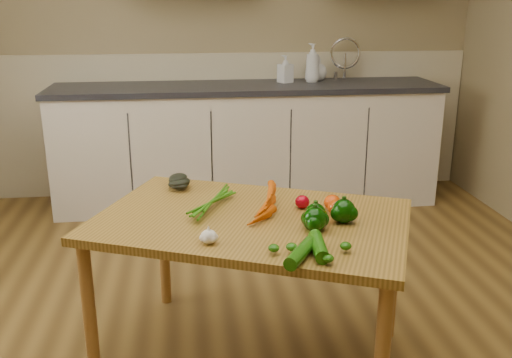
{
  "coord_description": "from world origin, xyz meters",
  "views": [
    {
      "loc": [
        -0.25,
        -1.97,
        1.5
      ],
      "look_at": [
        0.05,
        0.41,
        0.74
      ],
      "focal_mm": 40.0,
      "sensor_mm": 36.0,
      "label": 1
    }
  ],
  "objects": [
    {
      "name": "garlic_bulb",
      "position": [
        -0.18,
        -0.08,
        0.69
      ],
      "size": [
        0.06,
        0.06,
        0.05
      ],
      "primitive_type": "ellipsoid",
      "color": "silver",
      "rests_on": "table"
    },
    {
      "name": "soap_bottle_c",
      "position": [
        0.77,
        2.34,
        0.99
      ],
      "size": [
        0.15,
        0.15,
        0.18
      ],
      "primitive_type": "imported",
      "rotation": [
        0.0,
        0.0,
        3.07
      ],
      "color": "silver",
      "rests_on": "counter_run"
    },
    {
      "name": "room",
      "position": [
        0.0,
        0.17,
        1.25
      ],
      "size": [
        4.04,
        5.04,
        2.64
      ],
      "color": "brown",
      "rests_on": "ground"
    },
    {
      "name": "pepper_a",
      "position": [
        0.24,
        0.06,
        0.7
      ],
      "size": [
        0.08,
        0.08,
        0.08
      ],
      "primitive_type": "sphere",
      "color": "black",
      "rests_on": "table"
    },
    {
      "name": "counter_run",
      "position": [
        0.21,
        2.19,
        0.46
      ],
      "size": [
        2.84,
        0.64,
        1.14
      ],
      "color": "beige",
      "rests_on": "ground"
    },
    {
      "name": "soap_bottle_b",
      "position": [
        0.5,
        2.26,
        1.0
      ],
      "size": [
        0.12,
        0.12,
        0.2
      ],
      "primitive_type": "imported",
      "rotation": [
        0.0,
        0.0,
        3.65
      ],
      "color": "silver",
      "rests_on": "counter_run"
    },
    {
      "name": "carrot_bunch",
      "position": [
        -0.01,
        0.22,
        0.69
      ],
      "size": [
        0.28,
        0.25,
        0.06
      ],
      "primitive_type": null,
      "rotation": [
        0.0,
        0.0,
        -0.4
      ],
      "color": "#CA4D04",
      "rests_on": "table"
    },
    {
      "name": "zucchini_a",
      "position": [
        0.19,
        -0.21,
        0.69
      ],
      "size": [
        0.07,
        0.19,
        0.05
      ],
      "primitive_type": "cylinder",
      "rotation": [
        1.57,
        0.0,
        -0.08
      ],
      "color": "#164C08",
      "rests_on": "table"
    },
    {
      "name": "tomato_a",
      "position": [
        0.22,
        0.23,
        0.69
      ],
      "size": [
        0.06,
        0.06,
        0.06
      ],
      "primitive_type": "ellipsoid",
      "color": "#960210",
      "rests_on": "table"
    },
    {
      "name": "table",
      "position": [
        -0.0,
        0.16,
        0.59
      ],
      "size": [
        1.45,
        1.21,
        0.66
      ],
      "rotation": [
        0.0,
        0.0,
        -0.4
      ],
      "color": "olive",
      "rests_on": "ground"
    },
    {
      "name": "pepper_c",
      "position": [
        0.22,
        -0.01,
        0.71
      ],
      "size": [
        0.09,
        0.09,
        0.09
      ],
      "primitive_type": "sphere",
      "color": "black",
      "rests_on": "table"
    },
    {
      "name": "zucchini_b",
      "position": [
        0.12,
        -0.25,
        0.69
      ],
      "size": [
        0.14,
        0.19,
        0.05
      ],
      "primitive_type": "cylinder",
      "rotation": [
        1.57,
        0.0,
        -0.55
      ],
      "color": "#164C08",
      "rests_on": "table"
    },
    {
      "name": "soap_bottle_a",
      "position": [
        0.7,
        2.26,
        1.04
      ],
      "size": [
        0.14,
        0.14,
        0.28
      ],
      "primitive_type": "imported",
      "rotation": [
        0.0,
        0.0,
        3.53
      ],
      "color": "silver",
      "rests_on": "counter_run"
    },
    {
      "name": "pepper_b",
      "position": [
        0.35,
        0.06,
        0.71
      ],
      "size": [
        0.09,
        0.09,
        0.09
      ],
      "primitive_type": "sphere",
      "color": "black",
      "rests_on": "table"
    },
    {
      "name": "tomato_c",
      "position": [
        0.34,
        0.14,
        0.69
      ],
      "size": [
        0.07,
        0.07,
        0.07
      ],
      "primitive_type": "ellipsoid",
      "color": "#CA3B05",
      "rests_on": "table"
    },
    {
      "name": "leafy_greens",
      "position": [
        -0.28,
        0.56,
        0.7
      ],
      "size": [
        0.18,
        0.16,
        0.09
      ],
      "primitive_type": null,
      "color": "black",
      "rests_on": "table"
    },
    {
      "name": "tomato_b",
      "position": [
        0.34,
        0.2,
        0.69
      ],
      "size": [
        0.07,
        0.07,
        0.07
      ],
      "primitive_type": "ellipsoid",
      "color": "#CA3B05",
      "rests_on": "table"
    }
  ]
}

